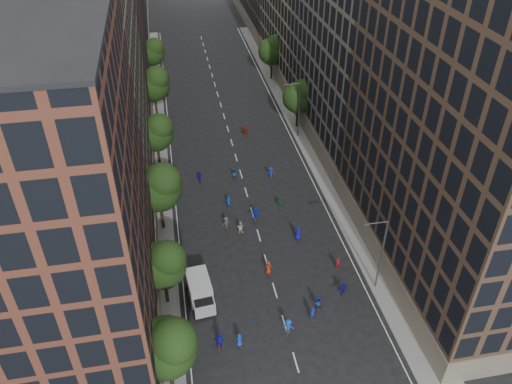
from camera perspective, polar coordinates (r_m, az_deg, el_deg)
ground at (r=74.06m, az=-2.23°, el=3.77°), size 240.00×240.00×0.00m
sidewalk_left at (r=80.02m, az=-11.63°, el=5.71°), size 4.00×105.00×0.15m
sidewalk_right at (r=82.58m, az=5.28°, el=7.33°), size 4.00×105.00×0.15m
bldg_left_a at (r=42.40m, az=-22.52°, el=-2.37°), size 14.00×22.00×30.00m
bldg_left_b at (r=62.21m, az=-19.88°, el=12.73°), size 14.00×26.00×34.00m
bldg_left_c at (r=84.68m, az=-17.86°, el=16.84°), size 14.00×20.00×28.00m
bldg_right_a at (r=51.01m, az=23.81°, el=7.98°), size 14.00×30.00×36.00m
bldg_right_b at (r=75.25m, az=12.12°, el=17.46°), size 14.00×28.00×33.00m
tree_left_0 at (r=42.39m, az=-10.02°, el=-16.93°), size 5.20×5.20×8.83m
tree_left_1 at (r=49.44m, az=-10.48°, el=-8.02°), size 4.80×4.80×8.21m
tree_left_2 at (r=58.27m, az=-10.96°, el=0.65°), size 5.60×5.60×9.45m
tree_left_3 at (r=70.52m, az=-11.26°, el=6.76°), size 5.00×5.00×8.58m
tree_left_4 at (r=84.80m, az=-11.54°, el=12.08°), size 5.40×5.40×9.08m
tree_left_5 at (r=99.87m, az=-11.73°, el=15.47°), size 4.80×4.80×8.33m
tree_right_a at (r=80.24m, az=5.01°, el=10.90°), size 5.00×5.00×8.39m
tree_right_b at (r=98.06m, az=1.95°, el=15.96°), size 5.20×5.20×8.83m
streetlamp_near at (r=51.94m, az=13.98°, el=-6.61°), size 2.64×0.22×9.06m
streetlamp_far at (r=77.71m, az=4.79°, el=9.67°), size 2.64×0.22×9.06m
cargo_van at (r=52.08m, az=-6.39°, el=-11.20°), size 2.85×5.21×2.67m
skater_0 at (r=48.69m, az=-1.92°, el=-16.59°), size 0.86×0.70×1.52m
skater_1 at (r=50.91m, az=6.46°, el=-13.65°), size 0.69×0.57×1.62m
skater_2 at (r=51.83m, az=7.03°, el=-12.46°), size 0.95×0.81×1.70m
skater_3 at (r=49.60m, az=3.72°, el=-15.11°), size 1.30×1.05×1.75m
skater_4 at (r=48.46m, az=-4.21°, el=-16.65°), size 1.21×0.70×1.95m
skater_5 at (r=53.64m, az=9.91°, el=-10.86°), size 1.45×0.96×1.50m
skater_6 at (r=54.94m, az=1.44°, el=-8.65°), size 0.85×0.59×1.66m
skater_7 at (r=56.24m, az=9.31°, el=-8.07°), size 0.60×0.44×1.51m
skater_8 at (r=60.02m, az=-1.82°, el=-4.08°), size 0.98×0.89×1.64m
skater_9 at (r=60.72m, az=-3.44°, el=-3.57°), size 1.22×0.97×1.66m
skater_10 at (r=63.81m, az=2.81°, el=-1.30°), size 1.05×0.64×1.66m
skater_11 at (r=61.79m, az=-0.04°, el=-2.57°), size 1.74×0.66×1.84m
skater_12 at (r=59.25m, az=4.81°, el=-4.76°), size 1.01×0.85×1.76m
skater_13 at (r=63.76m, az=-3.13°, el=-1.20°), size 0.78×0.59×1.92m
skater_14 at (r=69.30m, az=-2.56°, el=2.04°), size 0.95×0.87×1.59m
skater_15 at (r=69.57m, az=1.70°, el=2.21°), size 1.04×0.61×1.58m
skater_16 at (r=68.94m, az=-6.47°, el=1.68°), size 1.08×0.76×1.70m
skater_17 at (r=79.53m, az=-1.24°, el=6.93°), size 1.61×0.66×1.69m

